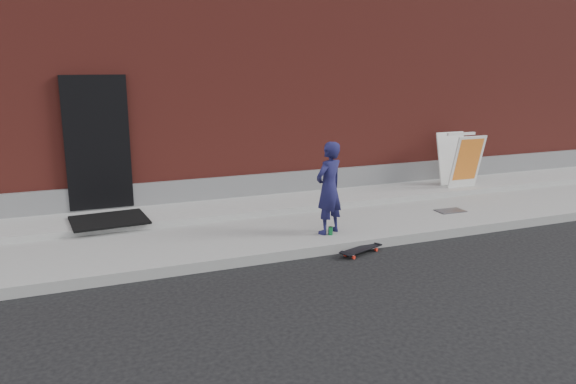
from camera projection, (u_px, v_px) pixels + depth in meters
name	position (u px, v px, depth m)	size (l,w,h in m)	color
ground	(310.00, 258.00, 8.01)	(80.00, 80.00, 0.00)	black
sidewalk	(273.00, 225.00, 9.34)	(20.00, 3.00, 0.15)	gray
apron	(256.00, 205.00, 10.13)	(20.00, 1.20, 0.10)	gray
building	(194.00, 72.00, 13.76)	(20.00, 8.10, 5.00)	maroon
child	(329.00, 188.00, 8.51)	(0.52, 0.34, 1.42)	#191844
skateboard	(361.00, 249.00, 8.16)	(0.75, 0.43, 0.08)	red
pizza_sign	(460.00, 160.00, 11.37)	(0.67, 0.79, 1.09)	silver
soda_can	(330.00, 231.00, 8.56)	(0.07, 0.07, 0.13)	#187C3C
doormat	(109.00, 220.00, 8.95)	(1.16, 0.94, 0.03)	black
utility_plate	(450.00, 211.00, 9.93)	(0.49, 0.32, 0.01)	#535358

